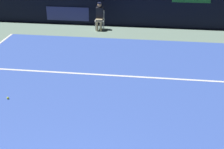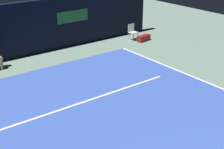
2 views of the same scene
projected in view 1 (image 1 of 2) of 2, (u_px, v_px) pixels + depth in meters
ground_plane at (97, 107)px, 8.79m from camera, size 31.73×31.73×0.00m
court_surface at (97, 107)px, 8.78m from camera, size 10.22×11.58×0.01m
line_service at (107, 75)px, 10.58m from camera, size 7.97×0.10×0.01m
back_wall at (123, 0)px, 15.21m from camera, size 16.22×0.33×2.60m
line_judge_on_chair at (99, 16)px, 14.85m from camera, size 0.45×0.54×1.32m
tennis_ball at (8, 98)px, 9.14m from camera, size 0.07×0.07×0.07m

